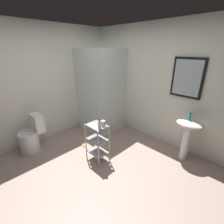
# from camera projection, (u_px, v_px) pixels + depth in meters

# --- Properties ---
(ground_plane) EXTENTS (4.20, 4.20, 0.02)m
(ground_plane) POSITION_uv_depth(u_px,v_px,m) (95.00, 177.00, 2.64)
(ground_plane) COLOR #A58E83
(wall_back) EXTENTS (4.20, 0.14, 2.50)m
(wall_back) POSITION_uv_depth(u_px,v_px,m) (160.00, 85.00, 3.37)
(wall_back) COLOR white
(wall_back) RESTS_ON ground_plane
(wall_left) EXTENTS (0.10, 4.20, 2.50)m
(wall_left) POSITION_uv_depth(u_px,v_px,m) (38.00, 85.00, 3.38)
(wall_left) COLOR white
(wall_left) RESTS_ON ground_plane
(shower_stall) EXTENTS (0.92, 0.92, 2.00)m
(shower_stall) POSITION_uv_depth(u_px,v_px,m) (101.00, 112.00, 4.04)
(shower_stall) COLOR white
(shower_stall) RESTS_ON ground_plane
(pedestal_sink) EXTENTS (0.46, 0.37, 0.81)m
(pedestal_sink) POSITION_uv_depth(u_px,v_px,m) (188.00, 132.00, 2.86)
(pedestal_sink) COLOR white
(pedestal_sink) RESTS_ON ground_plane
(sink_faucet) EXTENTS (0.03, 0.03, 0.10)m
(sink_faucet) POSITION_uv_depth(u_px,v_px,m) (193.00, 116.00, 2.83)
(sink_faucet) COLOR silver
(sink_faucet) RESTS_ON pedestal_sink
(toilet) EXTENTS (0.37, 0.49, 0.76)m
(toilet) POSITION_uv_depth(u_px,v_px,m) (31.00, 137.00, 3.21)
(toilet) COLOR white
(toilet) RESTS_ON ground_plane
(storage_cart) EXTENTS (0.38, 0.28, 0.74)m
(storage_cart) POSITION_uv_depth(u_px,v_px,m) (97.00, 140.00, 2.87)
(storage_cart) COLOR silver
(storage_cart) RESTS_ON ground_plane
(hand_soap_bottle) EXTENTS (0.05, 0.05, 0.14)m
(hand_soap_bottle) POSITION_uv_depth(u_px,v_px,m) (190.00, 117.00, 2.76)
(hand_soap_bottle) COLOR #2DBC99
(hand_soap_bottle) RESTS_ON pedestal_sink
(lotion_bottle_white) EXTENTS (0.06, 0.06, 0.19)m
(lotion_bottle_white) POSITION_uv_depth(u_px,v_px,m) (100.00, 124.00, 2.61)
(lotion_bottle_white) COLOR white
(lotion_bottle_white) RESTS_ON storage_cart
(rinse_cup) EXTENTS (0.08, 0.08, 0.10)m
(rinse_cup) POSITION_uv_depth(u_px,v_px,m) (103.00, 123.00, 2.71)
(rinse_cup) COLOR silver
(rinse_cup) RESTS_ON storage_cart
(bath_mat) EXTENTS (0.60, 0.40, 0.02)m
(bath_mat) POSITION_uv_depth(u_px,v_px,m) (95.00, 145.00, 3.46)
(bath_mat) COLOR tan
(bath_mat) RESTS_ON ground_plane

